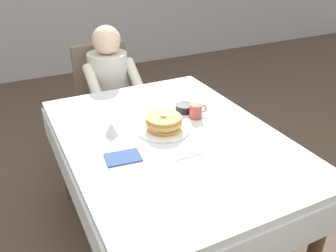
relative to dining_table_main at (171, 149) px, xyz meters
name	(u,v)px	position (x,y,z in m)	size (l,w,h in m)	color
ground_plane	(170,236)	(0.00, 0.00, -0.65)	(14.00, 14.00, 0.00)	brown
dining_table_main	(171,149)	(0.00, 0.00, 0.00)	(1.12, 1.52, 0.74)	silver
chair_diner	(106,95)	(-0.01, 1.17, -0.12)	(0.44, 0.45, 0.93)	#7A6B5B
diner_person	(111,85)	(-0.01, 1.01, 0.02)	(0.40, 0.43, 1.12)	silver
plate_breakfast	(163,130)	(-0.01, 0.06, 0.10)	(0.28, 0.28, 0.02)	white
breakfast_stack	(164,122)	(-0.01, 0.06, 0.14)	(0.21, 0.21, 0.08)	tan
cup_coffee	(196,111)	(0.23, 0.12, 0.13)	(0.11, 0.08, 0.08)	#B24C42
bowl_butter	(184,108)	(0.21, 0.23, 0.11)	(0.11, 0.11, 0.04)	black
syrup_pitcher	(112,129)	(-0.28, 0.14, 0.13)	(0.08, 0.08, 0.07)	silver
fork_left_of_plate	(132,140)	(-0.20, 0.04, 0.09)	(0.18, 0.01, 0.01)	silver
knife_right_of_plate	(195,125)	(0.18, 0.04, 0.09)	(0.20, 0.01, 0.01)	silver
spoon_near_edge	(189,156)	(-0.01, -0.22, 0.09)	(0.15, 0.01, 0.01)	silver
napkin_folded	(123,157)	(-0.31, -0.10, 0.09)	(0.17, 0.12, 0.01)	#334C7F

